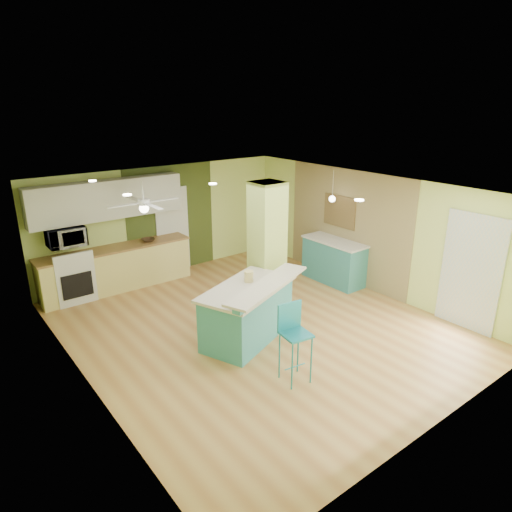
# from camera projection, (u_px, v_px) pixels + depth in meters

# --- Properties ---
(floor) EXTENTS (6.00, 7.00, 0.01)m
(floor) POSITION_uv_depth(u_px,v_px,m) (256.00, 326.00, 8.31)
(floor) COLOR #A8703A
(floor) RESTS_ON ground
(ceiling) EXTENTS (6.00, 7.00, 0.01)m
(ceiling) POSITION_uv_depth(u_px,v_px,m) (256.00, 190.00, 7.48)
(ceiling) COLOR white
(ceiling) RESTS_ON wall_back
(wall_back) EXTENTS (6.00, 0.01, 2.50)m
(wall_back) POSITION_uv_depth(u_px,v_px,m) (163.00, 221.00, 10.52)
(wall_back) COLOR #D1E87C
(wall_back) RESTS_ON floor
(wall_front) EXTENTS (6.00, 0.01, 2.50)m
(wall_front) POSITION_uv_depth(u_px,v_px,m) (441.00, 343.00, 5.28)
(wall_front) COLOR #D1E87C
(wall_front) RESTS_ON floor
(wall_left) EXTENTS (0.01, 7.00, 2.50)m
(wall_left) POSITION_uv_depth(u_px,v_px,m) (80.00, 308.00, 6.16)
(wall_left) COLOR #D1E87C
(wall_left) RESTS_ON floor
(wall_right) EXTENTS (0.01, 7.00, 2.50)m
(wall_right) POSITION_uv_depth(u_px,v_px,m) (368.00, 232.00, 9.63)
(wall_right) COLOR #D1E87C
(wall_right) RESTS_ON floor
(wood_panel) EXTENTS (0.02, 3.40, 2.50)m
(wood_panel) POSITION_uv_depth(u_px,v_px,m) (346.00, 226.00, 10.07)
(wood_panel) COLOR olive
(wood_panel) RESTS_ON floor
(olive_accent) EXTENTS (2.20, 0.02, 2.50)m
(olive_accent) POSITION_uv_depth(u_px,v_px,m) (171.00, 219.00, 10.62)
(olive_accent) COLOR #415020
(olive_accent) RESTS_ON floor
(interior_door) EXTENTS (0.82, 0.05, 2.00)m
(interior_door) POSITION_uv_depth(u_px,v_px,m) (173.00, 230.00, 10.68)
(interior_door) COLOR white
(interior_door) RESTS_ON floor
(french_door) EXTENTS (0.04, 1.08, 2.10)m
(french_door) POSITION_uv_depth(u_px,v_px,m) (471.00, 272.00, 7.96)
(french_door) COLOR silver
(french_door) RESTS_ON floor
(column) EXTENTS (0.55, 0.55, 2.50)m
(column) POSITION_uv_depth(u_px,v_px,m) (267.00, 247.00, 8.65)
(column) COLOR #ABC35A
(column) RESTS_ON floor
(kitchen_run) EXTENTS (3.25, 0.63, 0.94)m
(kitchen_run) POSITION_uv_depth(u_px,v_px,m) (117.00, 268.00, 9.79)
(kitchen_run) COLOR #E8D879
(kitchen_run) RESTS_ON floor
(stove) EXTENTS (0.76, 0.66, 1.08)m
(stove) POSITION_uv_depth(u_px,v_px,m) (72.00, 279.00, 9.24)
(stove) COLOR white
(stove) RESTS_ON floor
(upper_cabinets) EXTENTS (3.20, 0.34, 0.80)m
(upper_cabinets) POSITION_uv_depth(u_px,v_px,m) (108.00, 199.00, 9.40)
(upper_cabinets) COLOR silver
(upper_cabinets) RESTS_ON wall_back
(microwave) EXTENTS (0.70, 0.48, 0.39)m
(microwave) POSITION_uv_depth(u_px,v_px,m) (66.00, 237.00, 8.96)
(microwave) COLOR silver
(microwave) RESTS_ON wall_back
(ceiling_fan) EXTENTS (1.41, 1.41, 0.61)m
(ceiling_fan) POSITION_uv_depth(u_px,v_px,m) (144.00, 203.00, 8.48)
(ceiling_fan) COLOR white
(ceiling_fan) RESTS_ON ceiling
(pendant_lamp) EXTENTS (0.14, 0.14, 0.69)m
(pendant_lamp) POSITION_uv_depth(u_px,v_px,m) (332.00, 199.00, 9.78)
(pendant_lamp) COLOR silver
(pendant_lamp) RESTS_ON ceiling
(wall_decor) EXTENTS (0.03, 0.90, 0.70)m
(wall_decor) POSITION_uv_depth(u_px,v_px,m) (340.00, 211.00, 10.11)
(wall_decor) COLOR brown
(wall_decor) RESTS_ON wood_panel
(peninsula) EXTENTS (2.19, 1.72, 1.09)m
(peninsula) POSITION_uv_depth(u_px,v_px,m) (248.00, 311.00, 7.74)
(peninsula) COLOR teal
(peninsula) RESTS_ON floor
(bar_stool) EXTENTS (0.44, 0.44, 1.19)m
(bar_stool) POSITION_uv_depth(u_px,v_px,m) (293.00, 330.00, 6.52)
(bar_stool) COLOR teal
(bar_stool) RESTS_ON floor
(side_counter) EXTENTS (0.64, 1.50, 0.96)m
(side_counter) POSITION_uv_depth(u_px,v_px,m) (334.00, 261.00, 10.19)
(side_counter) COLOR teal
(side_counter) RESTS_ON floor
(fruit_bowl) EXTENTS (0.34, 0.34, 0.07)m
(fruit_bowl) POSITION_uv_depth(u_px,v_px,m) (148.00, 240.00, 10.02)
(fruit_bowl) COLOR #392717
(fruit_bowl) RESTS_ON kitchen_run
(canister) EXTENTS (0.16, 0.16, 0.19)m
(canister) POSITION_uv_depth(u_px,v_px,m) (249.00, 276.00, 7.80)
(canister) COLOR gold
(canister) RESTS_ON peninsula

